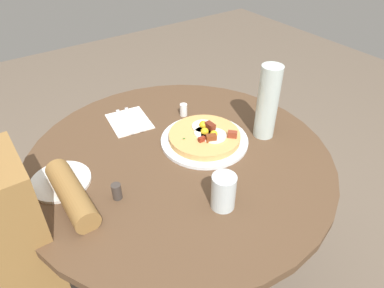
# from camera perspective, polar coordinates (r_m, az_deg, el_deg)

# --- Properties ---
(ground_plane) EXTENTS (6.00, 6.00, 0.00)m
(ground_plane) POSITION_cam_1_polar(r_m,az_deg,el_deg) (1.70, -1.55, -21.04)
(ground_plane) COLOR #6B5B4C
(dining_table) EXTENTS (1.01, 1.01, 0.72)m
(dining_table) POSITION_cam_1_polar(r_m,az_deg,el_deg) (1.27, -1.96, -7.88)
(dining_table) COLOR brown
(dining_table) RESTS_ON ground_plane
(pizza_plate) EXTENTS (0.30, 0.30, 0.01)m
(pizza_plate) POSITION_cam_1_polar(r_m,az_deg,el_deg) (1.22, 2.03, 0.59)
(pizza_plate) COLOR white
(pizza_plate) RESTS_ON dining_table
(breakfast_pizza) EXTENTS (0.25, 0.25, 0.05)m
(breakfast_pizza) POSITION_cam_1_polar(r_m,az_deg,el_deg) (1.21, 2.15, 1.36)
(breakfast_pizza) COLOR tan
(breakfast_pizza) RESTS_ON pizza_plate
(bread_plate) EXTENTS (0.18, 0.18, 0.01)m
(bread_plate) POSITION_cam_1_polar(r_m,az_deg,el_deg) (1.13, -20.55, -5.66)
(bread_plate) COLOR white
(bread_plate) RESTS_ON dining_table
(napkin) EXTENTS (0.16, 0.19, 0.00)m
(napkin) POSITION_cam_1_polar(r_m,az_deg,el_deg) (1.34, -10.14, 3.65)
(napkin) COLOR white
(napkin) RESTS_ON dining_table
(fork) EXTENTS (0.04, 0.18, 0.00)m
(fork) POSITION_cam_1_polar(r_m,az_deg,el_deg) (1.35, -9.44, 4.01)
(fork) COLOR silver
(fork) RESTS_ON napkin
(knife) EXTENTS (0.04, 0.18, 0.00)m
(knife) POSITION_cam_1_polar(r_m,az_deg,el_deg) (1.34, -10.88, 3.61)
(knife) COLOR silver
(knife) RESTS_ON napkin
(water_glass) EXTENTS (0.07, 0.07, 0.11)m
(water_glass) POSITION_cam_1_polar(r_m,az_deg,el_deg) (0.96, 5.13, -7.71)
(water_glass) COLOR silver
(water_glass) RESTS_ON dining_table
(water_bottle) EXTENTS (0.07, 0.07, 0.26)m
(water_bottle) POSITION_cam_1_polar(r_m,az_deg,el_deg) (1.21, 12.18, 6.63)
(water_bottle) COLOR silver
(water_bottle) RESTS_ON dining_table
(salt_shaker) EXTENTS (0.03, 0.03, 0.05)m
(salt_shaker) POSITION_cam_1_polar(r_m,az_deg,el_deg) (1.35, -1.38, 5.57)
(salt_shaker) COLOR white
(salt_shaker) RESTS_ON dining_table
(pepper_shaker) EXTENTS (0.03, 0.03, 0.05)m
(pepper_shaker) POSITION_cam_1_polar(r_m,az_deg,el_deg) (1.02, -12.12, -7.53)
(pepper_shaker) COLOR #3F3833
(pepper_shaker) RESTS_ON dining_table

